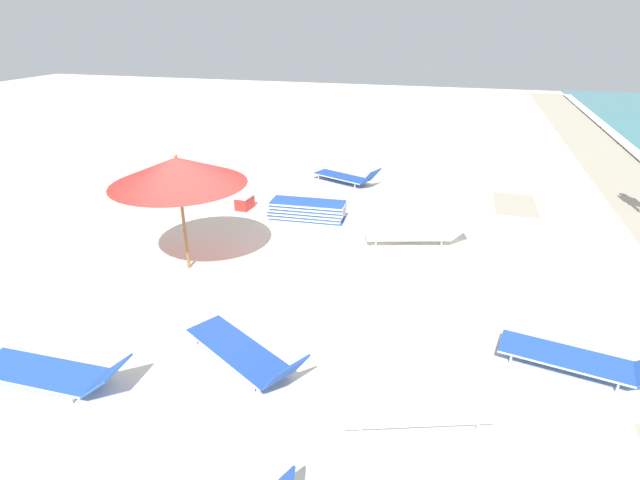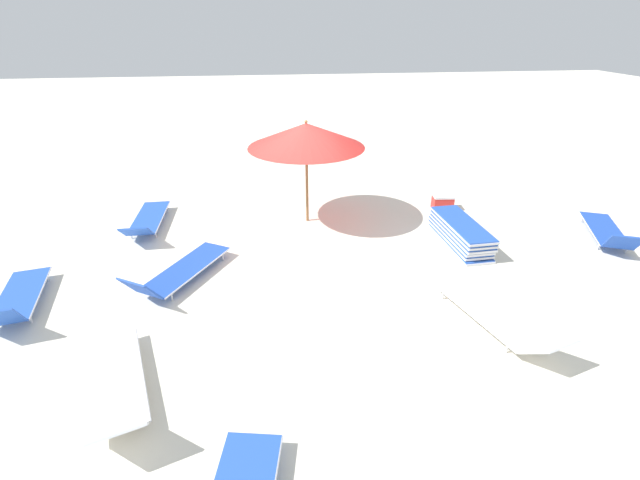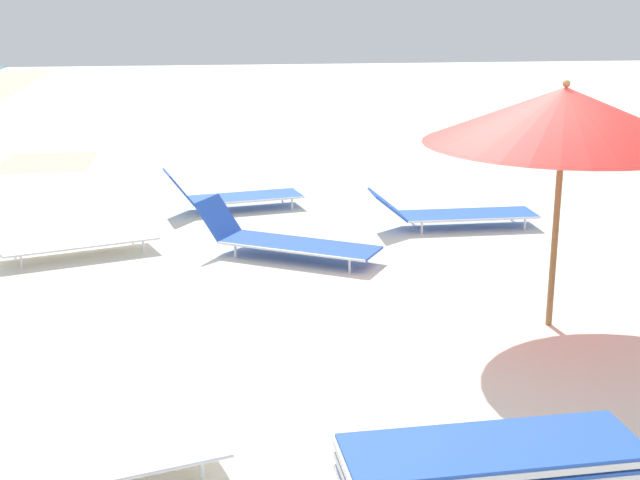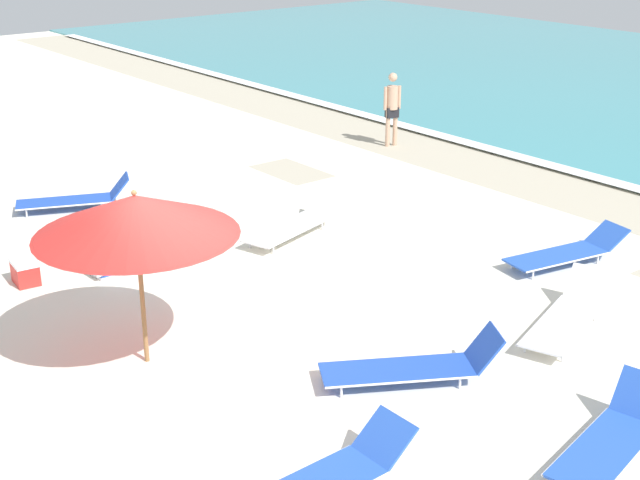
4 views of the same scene
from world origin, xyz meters
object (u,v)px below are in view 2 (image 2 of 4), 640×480
(sun_lounger_beside_umbrella, at_px, (179,272))
(sun_lounger_near_water_right, at_px, (147,220))
(lounger_stack, at_px, (460,233))
(sun_lounger_mid_beach_pair_b, at_px, (16,299))
(beach_umbrella, at_px, (306,135))
(sun_lounger_under_umbrella, at_px, (497,317))
(sun_lounger_near_water_left, at_px, (608,232))
(cooler_box, at_px, (443,202))
(sun_lounger_mid_beach_solo, at_px, (117,386))

(sun_lounger_beside_umbrella, xyz_separation_m, sun_lounger_near_water_right, (1.07, -2.37, -0.01))
(lounger_stack, xyz_separation_m, sun_lounger_mid_beach_pair_b, (8.07, 1.34, -0.03))
(beach_umbrella, relative_size, sun_lounger_near_water_right, 1.13)
(sun_lounger_under_umbrella, xyz_separation_m, sun_lounger_beside_umbrella, (5.01, -1.95, 0.01))
(sun_lounger_near_water_left, xyz_separation_m, sun_lounger_near_water_right, (9.83, -1.89, -0.01))
(lounger_stack, height_order, cooler_box, lounger_stack)
(sun_lounger_under_umbrella, xyz_separation_m, sun_lounger_mid_beach_solo, (5.32, 0.70, 0.00))
(sun_lounger_near_water_right, xyz_separation_m, sun_lounger_mid_beach_solo, (-0.76, 5.02, 0.00))
(sun_lounger_mid_beach_solo, height_order, cooler_box, sun_lounger_mid_beach_solo)
(sun_lounger_under_umbrella, xyz_separation_m, sun_lounger_mid_beach_pair_b, (7.47, -1.40, 0.01))
(sun_lounger_beside_umbrella, xyz_separation_m, sun_lounger_mid_beach_solo, (0.31, 2.65, -0.00))
(lounger_stack, distance_m, sun_lounger_near_water_right, 6.87)
(sun_lounger_under_umbrella, distance_m, sun_lounger_near_water_left, 4.47)
(sun_lounger_under_umbrella, bearing_deg, beach_umbrella, -76.32)
(sun_lounger_mid_beach_solo, height_order, sun_lounger_mid_beach_pair_b, sun_lounger_mid_beach_pair_b)
(beach_umbrella, distance_m, sun_lounger_near_water_left, 6.73)
(beach_umbrella, xyz_separation_m, sun_lounger_beside_umbrella, (2.55, 2.34, -1.79))
(sun_lounger_near_water_left, height_order, sun_lounger_near_water_right, sun_lounger_near_water_left)
(sun_lounger_under_umbrella, bearing_deg, sun_lounger_near_water_right, -51.59)
(sun_lounger_near_water_left, relative_size, sun_lounger_mid_beach_pair_b, 1.07)
(sun_lounger_near_water_right, relative_size, cooler_box, 4.22)
(sun_lounger_near_water_right, bearing_deg, sun_lounger_under_umbrella, 144.01)
(sun_lounger_near_water_right, xyz_separation_m, sun_lounger_mid_beach_pair_b, (1.39, 2.92, 0.01))
(sun_lounger_under_umbrella, relative_size, sun_lounger_beside_umbrella, 1.06)
(sun_lounger_beside_umbrella, distance_m, sun_lounger_mid_beach_solo, 2.67)
(sun_lounger_near_water_right, bearing_deg, sun_lounger_beside_umbrella, 113.74)
(lounger_stack, xyz_separation_m, sun_lounger_mid_beach_solo, (5.92, 3.44, -0.04))
(sun_lounger_beside_umbrella, bearing_deg, sun_lounger_near_water_left, -146.17)
(beach_umbrella, relative_size, sun_lounger_beside_umbrella, 1.15)
(beach_umbrella, relative_size, sun_lounger_near_water_left, 1.16)
(sun_lounger_under_umbrella, bearing_deg, sun_lounger_beside_umbrella, -37.47)
(sun_lounger_near_water_right, height_order, sun_lounger_mid_beach_solo, sun_lounger_mid_beach_solo)
(sun_lounger_beside_umbrella, height_order, sun_lounger_near_water_right, sun_lounger_beside_umbrella)
(cooler_box, bearing_deg, sun_lounger_mid_beach_pair_b, -153.43)
(sun_lounger_under_umbrella, relative_size, sun_lounger_near_water_right, 1.04)
(lounger_stack, relative_size, sun_lounger_near_water_right, 0.85)
(sun_lounger_near_water_right, xyz_separation_m, cooler_box, (-7.02, -0.23, -0.02))
(sun_lounger_near_water_right, distance_m, sun_lounger_mid_beach_pair_b, 3.23)
(beach_umbrella, xyz_separation_m, sun_lounger_under_umbrella, (-2.46, 4.29, -1.79))
(sun_lounger_mid_beach_pair_b, bearing_deg, cooler_box, -170.91)
(sun_lounger_beside_umbrella, xyz_separation_m, cooler_box, (-5.95, -2.60, -0.03))
(sun_lounger_beside_umbrella, bearing_deg, lounger_stack, -141.35)
(sun_lounger_near_water_left, relative_size, sun_lounger_mid_beach_solo, 0.95)
(lounger_stack, distance_m, sun_lounger_under_umbrella, 2.80)
(sun_lounger_under_umbrella, bearing_deg, cooler_box, -117.85)
(sun_lounger_beside_umbrella, bearing_deg, sun_lounger_mid_beach_solo, 113.90)
(sun_lounger_beside_umbrella, xyz_separation_m, sun_lounger_near_water_left, (-8.76, -0.49, -0.00))
(beach_umbrella, xyz_separation_m, cooler_box, (-3.40, -0.26, -1.82))
(sun_lounger_mid_beach_solo, bearing_deg, cooler_box, -158.76)
(sun_lounger_mid_beach_solo, xyz_separation_m, sun_lounger_mid_beach_pair_b, (2.14, -2.10, 0.01))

